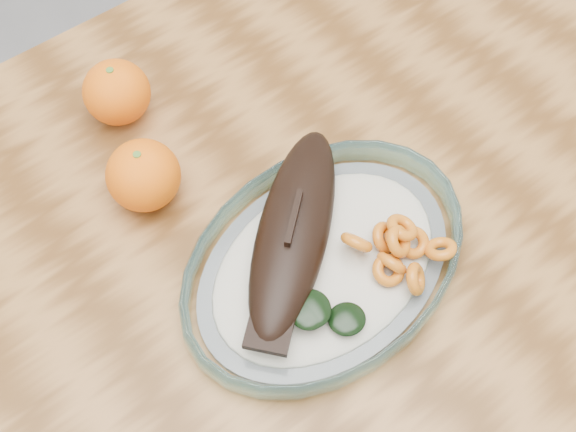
{
  "coord_description": "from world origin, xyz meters",
  "views": [
    {
      "loc": [
        -0.12,
        -0.28,
        1.4
      ],
      "look_at": [
        0.1,
        0.02,
        0.77
      ],
      "focal_mm": 45.0,
      "sensor_mm": 36.0,
      "label": 1
    }
  ],
  "objects_px": {
    "plated_meal": "(324,258)",
    "orange_left": "(143,175)",
    "dining_table": "(226,327)",
    "orange_right": "(117,92)"
  },
  "relations": [
    {
      "from": "orange_left",
      "to": "orange_right",
      "type": "xyz_separation_m",
      "value": [
        0.03,
        0.11,
        -0.0
      ]
    },
    {
      "from": "dining_table",
      "to": "orange_left",
      "type": "height_order",
      "value": "orange_left"
    },
    {
      "from": "dining_table",
      "to": "orange_right",
      "type": "height_order",
      "value": "orange_right"
    },
    {
      "from": "plated_meal",
      "to": "orange_left",
      "type": "bearing_deg",
      "value": 111.84
    },
    {
      "from": "dining_table",
      "to": "orange_left",
      "type": "distance_m",
      "value": 0.19
    },
    {
      "from": "dining_table",
      "to": "orange_left",
      "type": "xyz_separation_m",
      "value": [
        0.0,
        0.13,
        0.14
      ]
    },
    {
      "from": "plated_meal",
      "to": "orange_left",
      "type": "height_order",
      "value": "plated_meal"
    },
    {
      "from": "orange_left",
      "to": "orange_right",
      "type": "relative_size",
      "value": 1.03
    },
    {
      "from": "dining_table",
      "to": "plated_meal",
      "type": "distance_m",
      "value": 0.16
    },
    {
      "from": "plated_meal",
      "to": "orange_right",
      "type": "height_order",
      "value": "plated_meal"
    }
  ]
}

